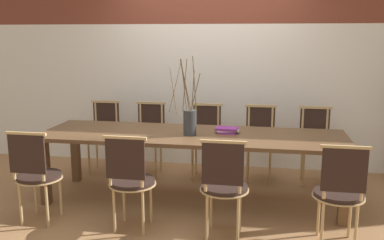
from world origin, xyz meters
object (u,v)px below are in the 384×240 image
object	(u,v)px
dining_table	(192,141)
chair_near_center	(224,183)
chair_far_center	(205,138)
book_stack	(227,130)
vase_centerpiece	(190,121)

from	to	relation	value
dining_table	chair_near_center	distance (m)	0.95
chair_near_center	chair_far_center	size ratio (longest dim) A/B	1.00
chair_near_center	book_stack	bearing A→B (deg)	93.68
dining_table	book_stack	distance (m)	0.40
dining_table	vase_centerpiece	bearing A→B (deg)	-103.58
dining_table	book_stack	bearing A→B (deg)	17.37
dining_table	chair_far_center	xyz separation A→B (m)	(0.03, 0.83, -0.17)
chair_near_center	vase_centerpiece	xyz separation A→B (m)	(-0.45, 0.76, 0.40)
dining_table	book_stack	xyz separation A→B (m)	(0.37, 0.12, 0.11)
chair_near_center	book_stack	xyz separation A→B (m)	(-0.06, 0.94, 0.27)
chair_far_center	vase_centerpiece	bearing A→B (deg)	87.02
chair_near_center	dining_table	bearing A→B (deg)	117.52
dining_table	vase_centerpiece	world-z (taller)	vase_centerpiece
chair_near_center	chair_far_center	xyz separation A→B (m)	(-0.40, 1.65, 0.00)
chair_far_center	chair_near_center	bearing A→B (deg)	103.59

